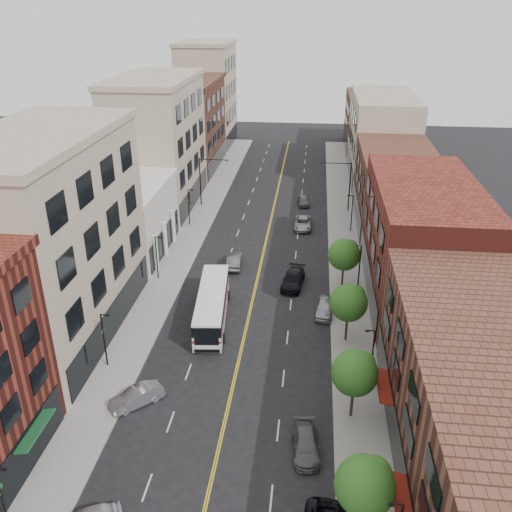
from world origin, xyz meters
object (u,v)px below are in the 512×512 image
(car_lane_b, at_px, (303,223))
(car_parked_far, at_px, (325,308))
(city_bus, at_px, (212,304))
(car_lane_behind, at_px, (234,261))
(car_lane_a, at_px, (293,280))
(car_angle_b, at_px, (136,397))
(car_parked_mid, at_px, (306,444))
(car_lane_c, at_px, (303,201))

(car_lane_b, bearing_deg, car_parked_far, -82.56)
(city_bus, relative_size, car_parked_far, 2.87)
(car_parked_far, distance_m, car_lane_behind, 14.11)
(car_parked_far, xyz_separation_m, car_lane_b, (-2.82, 22.16, -0.01))
(city_bus, height_order, car_lane_a, city_bus)
(city_bus, height_order, car_lane_behind, city_bus)
(car_parked_far, relative_size, car_lane_b, 0.83)
(city_bus, distance_m, car_lane_a, 10.81)
(car_parked_far, relative_size, car_lane_behind, 0.92)
(car_parked_far, bearing_deg, car_lane_a, 126.83)
(car_angle_b, relative_size, car_parked_far, 1.00)
(city_bus, bearing_deg, car_parked_mid, -65.19)
(car_lane_a, relative_size, car_lane_c, 1.32)
(car_parked_mid, height_order, car_lane_behind, car_lane_behind)
(car_parked_mid, height_order, car_lane_a, car_lane_a)
(car_lane_a, distance_m, car_lane_c, 25.91)
(car_lane_behind, xyz_separation_m, car_lane_a, (7.06, -3.98, 0.00))
(car_angle_b, height_order, car_parked_far, car_parked_far)
(city_bus, xyz_separation_m, car_parked_far, (10.85, 2.21, -1.05))
(car_angle_b, xyz_separation_m, car_lane_b, (11.63, 37.06, 0.01))
(car_parked_mid, bearing_deg, car_lane_a, 89.50)
(car_angle_b, bearing_deg, car_lane_behind, 128.34)
(car_parked_mid, bearing_deg, car_angle_b, 159.98)
(car_lane_behind, distance_m, car_lane_a, 8.10)
(car_lane_a, bearing_deg, car_angle_b, -110.97)
(car_lane_behind, bearing_deg, car_lane_a, 146.77)
(car_lane_a, bearing_deg, car_lane_b, 95.60)
(car_angle_b, bearing_deg, car_lane_c, 123.84)
(car_parked_far, bearing_deg, car_angle_b, -128.68)
(car_parked_mid, height_order, car_lane_b, car_lane_b)
(car_lane_behind, bearing_deg, car_lane_b, -124.82)
(car_parked_far, relative_size, car_lane_a, 0.81)
(car_lane_behind, distance_m, car_lane_c, 23.14)
(city_bus, bearing_deg, car_parked_far, 5.85)
(car_angle_b, distance_m, car_lane_behind, 24.73)
(car_parked_far, bearing_deg, car_lane_behind, 143.09)
(car_lane_a, bearing_deg, car_parked_mid, -77.68)
(city_bus, xyz_separation_m, car_lane_c, (7.83, 33.64, -1.10))
(car_angle_b, xyz_separation_m, car_lane_a, (11.08, 20.42, 0.06))
(car_parked_mid, xyz_separation_m, car_parked_far, (1.36, 18.34, 0.08))
(city_bus, xyz_separation_m, car_lane_behind, (0.43, 11.72, -1.02))
(car_parked_mid, relative_size, car_lane_c, 1.12)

